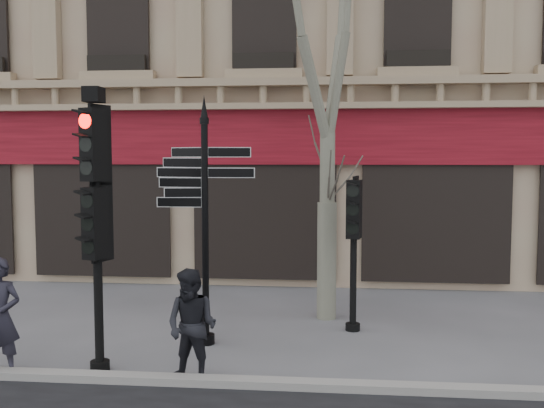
{
  "coord_description": "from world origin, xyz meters",
  "views": [
    {
      "loc": [
        1.56,
        -9.39,
        3.17
      ],
      "look_at": [
        0.59,
        0.6,
        2.36
      ],
      "focal_mm": 40.0,
      "sensor_mm": 36.0,
      "label": 1
    }
  ],
  "objects_px": {
    "fingerpost": "(205,179)",
    "pedestrian_a": "(0,317)",
    "pedestrian_b": "(192,326)",
    "traffic_signal_main": "(96,194)",
    "traffic_signal_secondary": "(354,226)"
  },
  "relations": [
    {
      "from": "traffic_signal_main",
      "to": "traffic_signal_secondary",
      "type": "distance_m",
      "value": 4.56
    },
    {
      "from": "pedestrian_a",
      "to": "pedestrian_b",
      "type": "height_order",
      "value": "pedestrian_a"
    },
    {
      "from": "fingerpost",
      "to": "pedestrian_a",
      "type": "xyz_separation_m",
      "value": [
        -2.64,
        -1.73,
        -1.93
      ]
    },
    {
      "from": "pedestrian_a",
      "to": "pedestrian_b",
      "type": "xyz_separation_m",
      "value": [
        2.8,
        0.0,
        -0.05
      ]
    },
    {
      "from": "traffic_signal_main",
      "to": "pedestrian_a",
      "type": "relative_size",
      "value": 2.42
    },
    {
      "from": "traffic_signal_main",
      "to": "pedestrian_b",
      "type": "height_order",
      "value": "traffic_signal_main"
    },
    {
      "from": "pedestrian_a",
      "to": "pedestrian_b",
      "type": "relative_size",
      "value": 1.07
    },
    {
      "from": "traffic_signal_secondary",
      "to": "pedestrian_b",
      "type": "relative_size",
      "value": 1.71
    },
    {
      "from": "traffic_signal_main",
      "to": "pedestrian_a",
      "type": "distance_m",
      "value": 2.24
    },
    {
      "from": "traffic_signal_secondary",
      "to": "pedestrian_b",
      "type": "bearing_deg",
      "value": -118.94
    },
    {
      "from": "fingerpost",
      "to": "pedestrian_b",
      "type": "height_order",
      "value": "fingerpost"
    },
    {
      "from": "traffic_signal_main",
      "to": "pedestrian_a",
      "type": "bearing_deg",
      "value": -149.16
    },
    {
      "from": "traffic_signal_main",
      "to": "pedestrian_b",
      "type": "xyz_separation_m",
      "value": [
        1.46,
        -0.31,
        -1.81
      ]
    },
    {
      "from": "fingerpost",
      "to": "pedestrian_b",
      "type": "distance_m",
      "value": 2.64
    },
    {
      "from": "traffic_signal_secondary",
      "to": "pedestrian_b",
      "type": "xyz_separation_m",
      "value": [
        -2.32,
        -2.75,
        -1.11
      ]
    }
  ]
}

